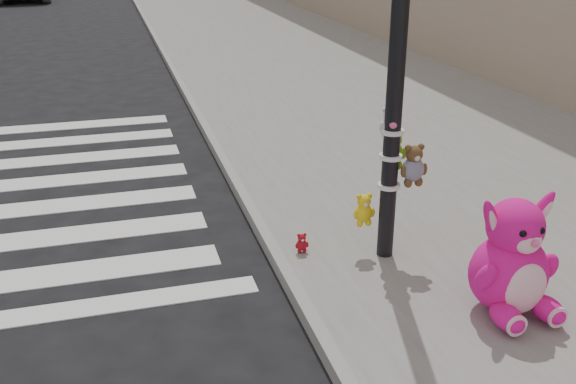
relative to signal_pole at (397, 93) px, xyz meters
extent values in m
cube|color=slate|center=(2.38, 8.19, -1.73)|extent=(7.00, 80.00, 0.14)
cube|color=gray|center=(-1.07, 8.19, -1.73)|extent=(0.12, 80.00, 0.15)
cylinder|color=black|center=(-0.02, -0.01, 0.34)|extent=(0.16, 0.16, 4.00)
cylinder|color=white|center=(-0.02, -0.01, -0.91)|extent=(0.22, 0.22, 0.04)
cylinder|color=white|center=(-0.02, -0.01, -0.61)|extent=(0.22, 0.22, 0.04)
cylinder|color=white|center=(-0.02, -0.01, -0.36)|extent=(0.22, 0.22, 0.04)
ellipsoid|color=#EF148F|center=(0.39, -1.52, -1.56)|extent=(0.24, 0.38, 0.20)
ellipsoid|color=#EF148F|center=(0.78, -1.51, -1.56)|extent=(0.24, 0.38, 0.20)
ellipsoid|color=#EF148F|center=(0.58, -1.21, -1.31)|extent=(0.72, 0.62, 0.70)
ellipsoid|color=#F9BFD1|center=(0.58, -1.45, -1.34)|extent=(0.39, 0.15, 0.46)
sphere|color=#EF148F|center=(0.58, -1.21, -0.88)|extent=(0.50, 0.50, 0.48)
ellipsoid|color=#EF148F|center=(0.36, -1.20, -0.81)|extent=(0.33, 0.11, 0.48)
ellipsoid|color=#EF148F|center=(0.79, -1.18, -0.81)|extent=(0.33, 0.11, 0.48)
camera|label=1|loc=(-2.53, -5.31, 1.42)|focal=40.00mm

